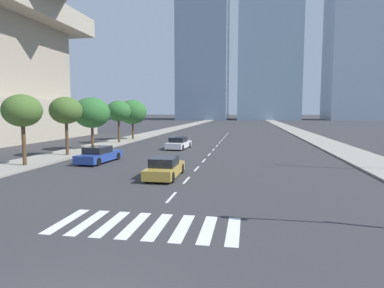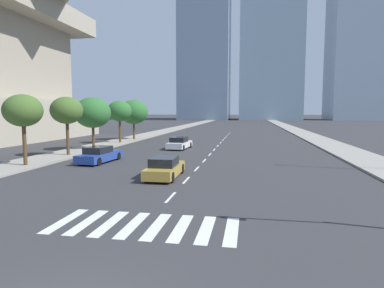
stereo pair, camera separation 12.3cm
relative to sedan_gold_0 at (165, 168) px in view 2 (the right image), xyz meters
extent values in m
cube|color=gray|center=(15.03, 15.57, -0.52)|extent=(4.00, 260.00, 0.15)
cube|color=gray|center=(-12.03, 15.57, -0.52)|extent=(4.00, 260.00, 0.15)
cube|color=silver|center=(-1.65, -8.61, -0.59)|extent=(0.45, 2.83, 0.01)
cube|color=silver|center=(-0.75, -8.61, -0.59)|extent=(0.45, 2.83, 0.01)
cube|color=silver|center=(0.15, -8.61, -0.59)|extent=(0.45, 2.83, 0.01)
cube|color=silver|center=(1.05, -8.61, -0.59)|extent=(0.45, 2.83, 0.01)
cube|color=silver|center=(1.95, -8.61, -0.59)|extent=(0.45, 2.83, 0.01)
cube|color=silver|center=(2.85, -8.61, -0.59)|extent=(0.45, 2.83, 0.01)
cube|color=silver|center=(3.75, -8.61, -0.59)|extent=(0.45, 2.83, 0.01)
cube|color=silver|center=(4.65, -8.61, -0.59)|extent=(0.45, 2.83, 0.01)
cube|color=silver|center=(1.50, -4.61, -0.59)|extent=(0.14, 2.00, 0.01)
cube|color=silver|center=(1.50, -0.61, -0.59)|extent=(0.14, 2.00, 0.01)
cube|color=silver|center=(1.50, 3.39, -0.59)|extent=(0.14, 2.00, 0.01)
cube|color=silver|center=(1.50, 7.39, -0.59)|extent=(0.14, 2.00, 0.01)
cube|color=silver|center=(1.50, 11.39, -0.59)|extent=(0.14, 2.00, 0.01)
cube|color=silver|center=(1.50, 15.39, -0.59)|extent=(0.14, 2.00, 0.01)
cube|color=silver|center=(1.50, 19.39, -0.59)|extent=(0.14, 2.00, 0.01)
cube|color=silver|center=(1.50, 23.39, -0.59)|extent=(0.14, 2.00, 0.01)
cube|color=silver|center=(1.50, 27.39, -0.59)|extent=(0.14, 2.00, 0.01)
cube|color=silver|center=(1.50, 31.39, -0.59)|extent=(0.14, 2.00, 0.01)
cube|color=silver|center=(1.50, 35.39, -0.59)|extent=(0.14, 2.00, 0.01)
cube|color=silver|center=(1.50, 39.39, -0.59)|extent=(0.14, 2.00, 0.01)
cube|color=silver|center=(1.50, 43.39, -0.59)|extent=(0.14, 2.00, 0.01)
cube|color=#B28E38|center=(0.00, 0.06, -0.14)|extent=(1.75, 4.44, 0.59)
cube|color=black|center=(0.00, -0.17, 0.43)|extent=(1.52, 2.00, 0.54)
cylinder|color=black|center=(-0.78, 1.55, -0.27)|extent=(0.23, 0.64, 0.64)
cylinder|color=black|center=(0.76, 1.57, -0.27)|extent=(0.23, 0.64, 0.64)
cylinder|color=black|center=(-0.76, -1.45, -0.27)|extent=(0.23, 0.64, 0.64)
cylinder|color=black|center=(0.78, -1.44, -0.27)|extent=(0.23, 0.64, 0.64)
cube|color=navy|center=(-6.78, 5.05, -0.12)|extent=(2.14, 4.85, 0.63)
cube|color=black|center=(-6.80, 4.81, 0.46)|extent=(1.73, 2.24, 0.52)
cylinder|color=black|center=(-7.45, 6.71, -0.27)|extent=(0.27, 0.66, 0.64)
cylinder|color=black|center=(-5.86, 6.59, -0.27)|extent=(0.27, 0.66, 0.64)
cylinder|color=black|center=(-7.70, 3.51, -0.27)|extent=(0.27, 0.66, 0.64)
cylinder|color=black|center=(-6.11, 3.38, -0.27)|extent=(0.27, 0.66, 0.64)
cube|color=silver|center=(-2.38, 15.53, -0.12)|extent=(2.14, 4.48, 0.62)
cube|color=black|center=(-2.40, 15.31, 0.46)|extent=(1.74, 2.08, 0.55)
cylinder|color=black|center=(-3.08, 17.07, -0.27)|extent=(0.27, 0.66, 0.64)
cylinder|color=black|center=(-1.45, 16.94, -0.27)|extent=(0.27, 0.66, 0.64)
cylinder|color=black|center=(-3.31, 14.12, -0.27)|extent=(0.27, 0.66, 0.64)
cylinder|color=black|center=(-1.68, 13.99, -0.27)|extent=(0.27, 0.66, 0.64)
cylinder|color=#4C3823|center=(-11.23, 1.96, 1.02)|extent=(0.28, 0.28, 2.93)
ellipsoid|color=#426028|center=(-11.23, 1.96, 3.61)|extent=(2.80, 2.80, 2.38)
cylinder|color=#4C3823|center=(-11.23, 7.83, 1.02)|extent=(0.28, 0.28, 2.92)
ellipsoid|color=#426028|center=(-11.23, 7.83, 3.64)|extent=(2.91, 2.91, 2.47)
cylinder|color=#4C3823|center=(-11.23, 12.85, 0.72)|extent=(0.28, 0.28, 2.33)
ellipsoid|color=#2D662D|center=(-11.23, 12.85, 3.41)|extent=(3.81, 3.81, 3.24)
cylinder|color=#4C3823|center=(-11.23, 20.19, 0.95)|extent=(0.28, 0.28, 2.78)
ellipsoid|color=#2D662D|center=(-11.23, 20.19, 3.58)|extent=(3.11, 3.11, 2.64)
cylinder|color=#4C3823|center=(-11.23, 25.38, 0.69)|extent=(0.28, 0.28, 2.26)
ellipsoid|color=#2D662D|center=(-11.23, 25.38, 3.45)|extent=(4.09, 4.09, 3.47)
cube|color=#7A93A8|center=(14.64, 143.18, 39.23)|extent=(28.61, 21.06, 79.64)
camera|label=1|loc=(5.07, -19.72, 3.55)|focal=30.64mm
camera|label=2|loc=(5.19, -19.70, 3.55)|focal=30.64mm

